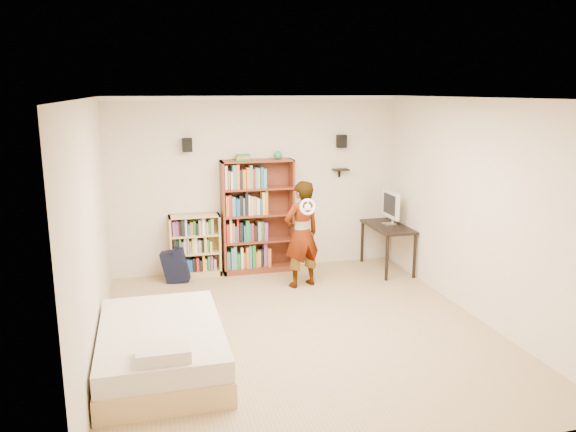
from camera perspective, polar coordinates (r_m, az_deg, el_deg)
The scene contains 14 objects.
ground at distance 6.79m, azimuth 1.21°, elevation -11.55°, with size 4.50×5.00×0.01m, color tan.
room_shell at distance 6.27m, azimuth 1.28°, elevation 3.29°, with size 4.52×5.02×2.71m.
crown_molding at distance 6.19m, azimuth 1.32°, elevation 11.61°, with size 4.50×5.00×0.06m.
speaker_left at distance 8.42m, azimuth -10.20°, elevation 7.12°, with size 0.14×0.12×0.20m, color black.
speaker_right at distance 8.93m, azimuth 5.47°, elevation 7.57°, with size 0.14×0.12×0.20m, color black.
wall_shelf at distance 8.99m, azimuth 5.39°, elevation 4.72°, with size 0.25×0.16×0.03m, color black.
tall_bookshelf at distance 8.67m, azimuth -3.08°, elevation -0.05°, with size 1.11×0.32×1.75m, color maroon, non-canonical shape.
low_bookshelf at distance 8.66m, azimuth -9.41°, elevation -2.98°, with size 0.76×0.28×0.95m, color tan, non-canonical shape.
computer_desk at distance 9.00m, azimuth 10.04°, elevation -3.17°, with size 0.53×1.05×0.72m, color black, non-canonical shape.
imac at distance 8.93m, azimuth 10.29°, elevation 0.80°, with size 0.10×0.52×0.52m, color silver, non-canonical shape.
daybed at distance 5.99m, azimuth -12.74°, elevation -12.36°, with size 1.24×1.91×0.56m, color silver, non-canonical shape.
person at distance 8.01m, azimuth 1.40°, elevation -1.87°, with size 0.56×0.37×1.55m, color black.
wii_wheel at distance 7.64m, azimuth 2.01°, elevation 0.94°, with size 0.23×0.23×0.04m, color silver.
navy_bag at distance 8.48m, azimuth -11.39°, elevation -4.96°, with size 0.37×0.24×0.51m, color black, non-canonical shape.
Camera 1 is at (-1.69, -5.96, 2.78)m, focal length 35.00 mm.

